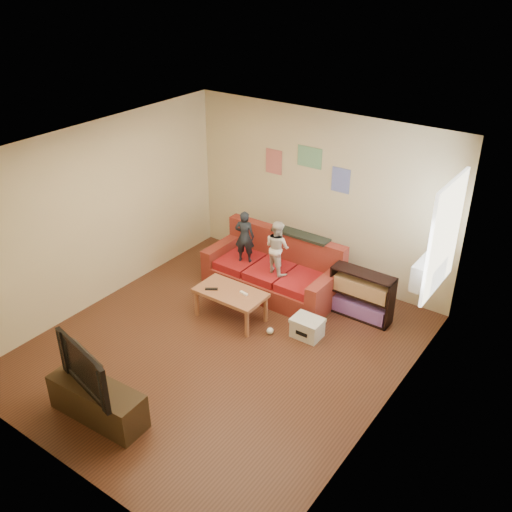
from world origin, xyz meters
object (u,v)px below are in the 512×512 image
Objects in this scene: coffee_table at (231,295)px; file_box at (307,327)px; child_b at (277,247)px; tv_stand at (98,401)px; television at (91,365)px; sofa at (275,272)px; bookshelf at (361,297)px; child_a at (245,237)px.

file_box is at bearing 12.73° from coffee_table.
tv_stand is (-0.23, -3.31, -0.63)m from child_b.
child_b is at bearing 146.28° from file_box.
television is (-0.23, -3.31, -0.11)m from child_b.
sofa reaches higher than bookshelf.
tv_stand is at bearing -113.08° from bookshelf.
child_a is 1.00× the size of child_b.
television reaches higher than sofa.
bookshelf is 3.90m from television.
file_box is at bearing 79.19° from television.
tv_stand is (0.37, -3.31, -0.63)m from child_a.
bookshelf is at bearing 3.38° from sofa.
tv_stand is at bearing -91.35° from sofa.
coffee_table is 2.41× the size of file_box.
file_box is 2.94m from tv_stand.
child_b is 1.42m from bookshelf.
television is at bearing 101.52° from child_b.
tv_stand is 0.52m from television.
bookshelf is at bearing 66.64° from file_box.
sofa is at bearing 86.34° from coffee_table.
tv_stand is 1.18× the size of television.
sofa is at bearing 143.66° from file_box.
bookshelf is at bearing 79.10° from television.
tv_stand is at bearing 101.52° from child_b.
sofa is 1.33m from file_box.
child_b is 0.91× the size of bookshelf.
sofa is 3.51m from television.
tv_stand is (-0.02, -2.45, -0.16)m from coffee_table.
tv_stand is (-1.52, -3.57, -0.10)m from bookshelf.
child_a is at bearing 108.55° from television.
coffee_table is 0.99× the size of television.
bookshelf is (1.51, 1.12, -0.06)m from coffee_table.
child_b reaches higher than tv_stand.
child_b is (0.60, 0.00, -0.00)m from child_a.
television reaches higher than file_box.
child_a is 0.70× the size of tv_stand.
child_a reaches higher than sofa.
bookshelf reaches higher than tv_stand.
coffee_table is at bearing 91.61° from child_b.
child_a reaches higher than tv_stand.
sofa is at bearing 85.76° from tv_stand.
television reaches higher than bookshelf.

